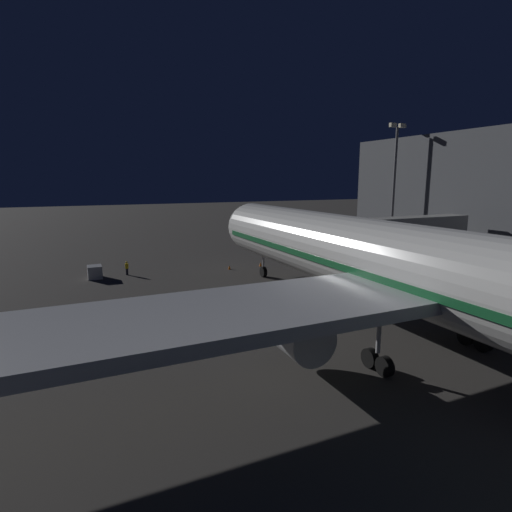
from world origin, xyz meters
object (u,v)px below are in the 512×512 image
object	(u,v)px
airliner_at_gate	(415,271)
traffic_cone_nose_port	(260,264)
apron_floodlight_mast	(394,180)
baggage_container_far_row	(95,272)
jet_bridge	(378,229)
traffic_cone_nose_starboard	(229,267)
ground_crew_marshaller_fwd	(127,267)

from	to	relation	value
airliner_at_gate	traffic_cone_nose_port	xyz separation A→B (m)	(-2.20, -28.50, -5.17)
apron_floodlight_mast	baggage_container_far_row	size ratio (longest dim) A/B	10.34
jet_bridge	traffic_cone_nose_starboard	xyz separation A→B (m)	(14.68, -10.54, -5.27)
traffic_cone_nose_port	ground_crew_marshaller_fwd	bearing A→B (deg)	-7.23
apron_floodlight_mast	traffic_cone_nose_port	world-z (taller)	apron_floodlight_mast
airliner_at_gate	traffic_cone_nose_port	size ratio (longest dim) A/B	107.58
ground_crew_marshaller_fwd	traffic_cone_nose_port	distance (m)	16.85
airliner_at_gate	jet_bridge	size ratio (longest dim) A/B	2.53
apron_floodlight_mast	traffic_cone_nose_starboard	world-z (taller)	apron_floodlight_mast
jet_bridge	baggage_container_far_row	world-z (taller)	jet_bridge
airliner_at_gate	jet_bridge	world-z (taller)	airliner_at_gate
baggage_container_far_row	traffic_cone_nose_port	size ratio (longest dim) A/B	3.44
airliner_at_gate	baggage_container_far_row	size ratio (longest dim) A/B	31.28
airliner_at_gate	apron_floodlight_mast	size ratio (longest dim) A/B	3.03
apron_floodlight_mast	traffic_cone_nose_port	bearing A→B (deg)	3.39
jet_bridge	traffic_cone_nose_starboard	bearing A→B (deg)	-35.69
airliner_at_gate	baggage_container_far_row	bearing A→B (deg)	-59.29
airliner_at_gate	apron_floodlight_mast	bearing A→B (deg)	-130.47
baggage_container_far_row	traffic_cone_nose_starboard	distance (m)	16.03
baggage_container_far_row	traffic_cone_nose_starboard	xyz separation A→B (m)	(-15.90, 1.97, -0.46)
jet_bridge	apron_floodlight_mast	bearing A→B (deg)	-137.52
airliner_at_gate	baggage_container_far_row	xyz separation A→B (m)	(18.10, -30.47, -4.70)
apron_floodlight_mast	traffic_cone_nose_starboard	xyz separation A→B (m)	(27.70, 1.38, -10.97)
ground_crew_marshaller_fwd	jet_bridge	bearing A→B (deg)	154.85
apron_floodlight_mast	baggage_container_far_row	world-z (taller)	apron_floodlight_mast
traffic_cone_nose_starboard	apron_floodlight_mast	bearing A→B (deg)	-177.15
baggage_container_far_row	apron_floodlight_mast	bearing A→B (deg)	179.23
baggage_container_far_row	traffic_cone_nose_port	world-z (taller)	baggage_container_far_row
ground_crew_marshaller_fwd	baggage_container_far_row	bearing A→B (deg)	2.41
jet_bridge	traffic_cone_nose_port	bearing A→B (deg)	-45.73
apron_floodlight_mast	baggage_container_far_row	xyz separation A→B (m)	(43.60, -0.59, -10.50)
jet_bridge	apron_floodlight_mast	world-z (taller)	apron_floodlight_mast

